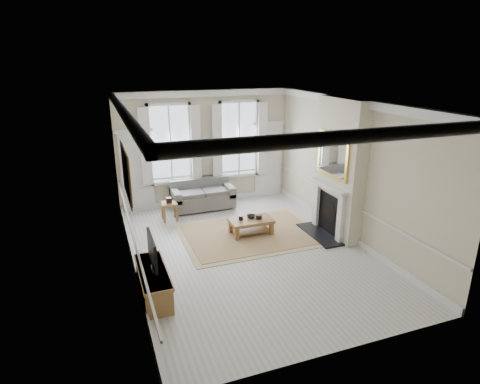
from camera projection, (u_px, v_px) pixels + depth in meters
name	position (u px, v px, depth m)	size (l,w,h in m)	color
floor	(249.00, 251.00, 9.30)	(7.20, 7.20, 0.00)	#B7B5AD
ceiling	(250.00, 102.00, 8.22)	(7.20, 7.20, 0.00)	white
back_wall	(205.00, 148.00, 11.97)	(5.20, 5.20, 0.00)	beige
left_wall	(127.00, 194.00, 7.91)	(7.20, 7.20, 0.00)	beige
right_wall	(350.00, 170.00, 9.61)	(7.20, 7.20, 0.00)	beige
window_left	(170.00, 144.00, 11.51)	(1.26, 0.20, 2.20)	#B2BCC6
window_right	(239.00, 139.00, 12.20)	(1.26, 0.20, 2.20)	#B2BCC6
door_left	(137.00, 173.00, 11.43)	(0.90, 0.08, 2.30)	silver
door_right	(268.00, 161.00, 12.77)	(0.90, 0.08, 2.30)	silver
painting	(126.00, 173.00, 8.08)	(0.05, 1.66, 1.06)	#AF661E
chimney_breast	(339.00, 169.00, 9.73)	(0.35, 1.70, 3.38)	beige
hearth	(319.00, 234.00, 10.13)	(0.55, 1.50, 0.05)	black
fireplace	(328.00, 207.00, 9.97)	(0.21, 1.45, 1.33)	silver
mirror	(332.00, 155.00, 9.55)	(0.06, 1.26, 1.06)	gold
sofa	(202.00, 197.00, 11.87)	(1.80, 0.88, 0.85)	#5E5D5B
side_table	(169.00, 206.00, 10.96)	(0.45, 0.45, 0.51)	brown
rug	(251.00, 234.00, 10.19)	(3.50, 2.60, 0.02)	#A78356
coffee_table	(251.00, 222.00, 10.09)	(1.09, 0.64, 0.41)	brown
ceramic_pot_a	(241.00, 218.00, 10.01)	(0.11, 0.11, 0.11)	black
ceramic_pot_b	(259.00, 217.00, 10.07)	(0.15, 0.15, 0.11)	black
bowl	(251.00, 216.00, 10.17)	(0.24, 0.24, 0.06)	black
tv_stand	(153.00, 283.00, 7.48)	(0.48, 1.50, 0.53)	brown
tv	(152.00, 251.00, 7.28)	(0.08, 0.90, 0.68)	black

